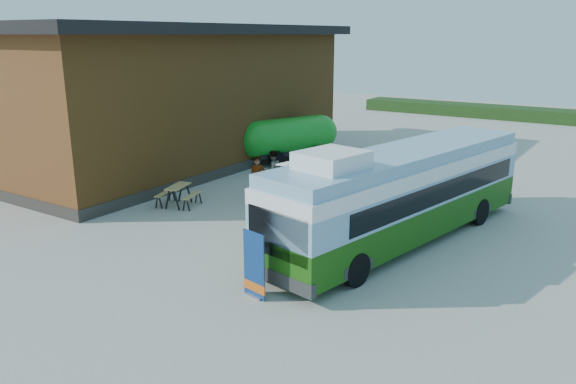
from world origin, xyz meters
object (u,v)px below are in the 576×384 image
Objects in this scene: person_a at (258,178)px; slurry_tanker at (289,137)px; bus at (402,192)px; picnic_table at (178,191)px; person_b at (272,171)px; banner at (254,271)px.

slurry_tanker is (-3.09, 7.13, 0.47)m from person_a.
bus reaches higher than person_a.
person_b is (1.90, 4.19, 0.28)m from picnic_table.
person_b is (-0.36, 1.63, -0.03)m from person_a.
slurry_tanker is at bearing 77.71° from person_a.
person_a is at bearing -44.61° from slurry_tanker.
person_b reaches higher than picnic_table.
banner is at bearing -37.76° from slurry_tanker.
banner is 9.46m from person_a.
bus is at bearing -46.26° from person_a.
bus is 6.44× the size of person_a.
picnic_table is 1.00× the size of person_b.
bus is at bearing 87.70° from person_b.
slurry_tanker is at bearing 78.13° from picnic_table.
bus is 6.64× the size of person_b.
person_b is at bearing 133.41° from banner.
picnic_table is at bearing -167.10° from person_a.
person_b is (-5.90, 9.29, 0.16)m from banner.
banner reaches higher than person_b.
bus reaches higher than banner.
banner is 9.33m from picnic_table.
person_b is (-7.52, 2.96, -0.85)m from bus.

